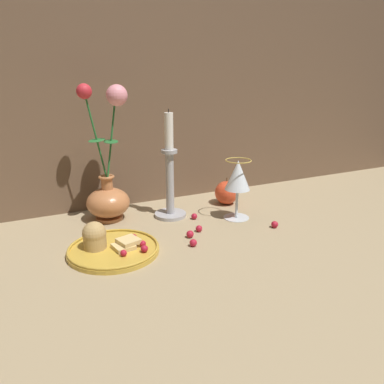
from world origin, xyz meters
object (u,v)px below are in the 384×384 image
(vase, at_px, (108,186))
(candlestick, at_px, (170,180))
(plate_with_pastries, at_px, (109,245))
(apple_beside_vase, at_px, (226,193))
(wine_glass, at_px, (237,177))

(vase, height_order, candlestick, vase)
(vase, distance_m, plate_with_pastries, 0.23)
(vase, xyz_separation_m, plate_with_pastries, (-0.05, -0.21, -0.08))
(plate_with_pastries, relative_size, apple_beside_vase, 2.46)
(wine_glass, xyz_separation_m, candlestick, (-0.17, 0.09, -0.01))
(wine_glass, bearing_deg, vase, 157.04)
(wine_glass, relative_size, candlestick, 0.56)
(candlestick, bearing_deg, plate_with_pastries, -144.45)
(plate_with_pastries, relative_size, wine_glass, 1.24)
(apple_beside_vase, bearing_deg, plate_with_pastries, -156.92)
(candlestick, relative_size, apple_beside_vase, 3.56)
(wine_glass, height_order, candlestick, candlestick)
(candlestick, bearing_deg, wine_glass, -28.83)
(plate_with_pastries, bearing_deg, vase, 75.93)
(plate_with_pastries, distance_m, apple_beside_vase, 0.47)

